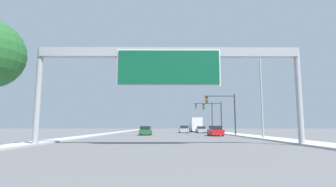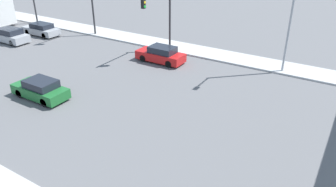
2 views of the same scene
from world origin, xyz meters
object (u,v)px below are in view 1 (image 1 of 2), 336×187
car_near_center (184,129)px  traffic_light_far_intersection (207,112)px  traffic_light_near_intersection (225,107)px  street_lamp_right (258,88)px  sign_gantry (169,65)px  truck_box_primary (196,125)px  traffic_light_mid_block (215,112)px  car_mid_left (215,131)px  car_near_right (201,130)px  car_mid_right (146,131)px

car_near_center → traffic_light_far_intersection: (5.54, 4.11, 3.86)m
traffic_light_near_intersection → street_lamp_right: (1.29, -11.08, 1.37)m
sign_gantry → truck_box_primary: bearing=81.2°
sign_gantry → traffic_light_mid_block: bearing=73.2°
sign_gantry → car_mid_left: sign_gantry is taller
car_mid_left → car_near_center: 17.28m
traffic_light_near_intersection → traffic_light_far_intersection: traffic_light_far_intersection is taller
car_mid_left → traffic_light_far_intersection: traffic_light_far_intersection is taller
truck_box_primary → traffic_light_mid_block: bearing=-82.2°
traffic_light_near_intersection → street_lamp_right: 11.24m
traffic_light_mid_block → traffic_light_far_intersection: bearing=90.2°
car_near_right → car_mid_left: 16.22m
sign_gantry → truck_box_primary: 45.95m
sign_gantry → traffic_light_mid_block: sign_gantry is taller
car_mid_left → traffic_light_near_intersection: size_ratio=0.70×
car_near_right → traffic_light_mid_block: size_ratio=0.76×
car_mid_right → car_near_right: 16.55m
car_near_right → car_mid_left: (0.00, -16.22, 0.04)m
car_near_center → traffic_light_near_intersection: size_ratio=0.72×
traffic_light_near_intersection → traffic_light_mid_block: 10.01m
car_near_right → street_lamp_right: (3.05, -26.26, 4.99)m
traffic_light_far_intersection → street_lamp_right: street_lamp_right is taller
sign_gantry → car_near_right: bearing=78.8°
sign_gantry → traffic_light_near_intersection: sign_gantry is taller
sign_gantry → street_lamp_right: (10.05, 9.02, -0.49)m
truck_box_primary → traffic_light_far_intersection: size_ratio=1.22×
car_mid_left → street_lamp_right: (3.05, -10.04, 4.95)m
car_mid_left → traffic_light_near_intersection: (1.76, 1.04, 3.58)m
traffic_light_near_intersection → traffic_light_far_intersection: bearing=89.2°
car_mid_left → street_lamp_right: street_lamp_right is taller
car_mid_right → sign_gantry: bearing=-81.2°
car_mid_right → car_mid_left: 11.04m
car_near_right → traffic_light_near_intersection: (1.76, -15.18, 3.62)m
sign_gantry → truck_box_primary: (7.00, 45.20, -4.40)m
car_near_right → traffic_light_far_intersection: size_ratio=0.66×
car_near_right → street_lamp_right: bearing=-83.4°
sign_gantry → car_near_center: size_ratio=4.47×
car_mid_right → traffic_light_mid_block: size_ratio=0.71×
sign_gantry → car_near_right: size_ratio=4.46×
car_mid_right → traffic_light_near_intersection: size_ratio=0.68×
car_near_right → car_near_center: size_ratio=1.00×
car_near_center → sign_gantry: bearing=-95.6°
truck_box_primary → traffic_light_near_intersection: (1.76, -25.10, 2.54)m
car_mid_right → traffic_light_far_intersection: bearing=54.5°
traffic_light_mid_block → truck_box_primary: bearing=97.8°
car_near_center → traffic_light_mid_block: traffic_light_mid_block is taller
car_near_right → traffic_light_near_intersection: bearing=-83.4°
traffic_light_near_intersection → car_mid_right: bearing=169.0°
street_lamp_right → traffic_light_far_intersection: bearing=91.9°
traffic_light_far_intersection → street_lamp_right: size_ratio=0.71×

